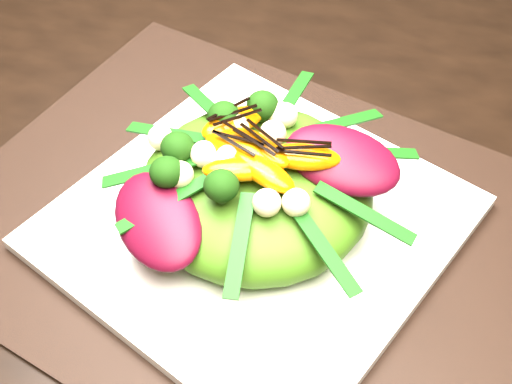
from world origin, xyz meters
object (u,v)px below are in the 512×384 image
(plate_base, at_px, (256,222))
(orange_segment, at_px, (246,122))
(dining_table, at_px, (123,151))
(placemat, at_px, (256,228))
(lettuce_mound, at_px, (256,188))
(salad_bowl, at_px, (256,211))

(plate_base, height_order, orange_segment, orange_segment)
(dining_table, bearing_deg, plate_base, -24.86)
(placemat, relative_size, plate_base, 1.73)
(lettuce_mound, bearing_deg, dining_table, 155.14)
(placemat, height_order, salad_bowl, salad_bowl)
(salad_bowl, distance_m, orange_segment, 0.07)
(placemat, relative_size, orange_segment, 8.92)
(plate_base, bearing_deg, salad_bowl, 90.00)
(lettuce_mound, bearing_deg, placemat, 90.00)
(placemat, relative_size, lettuce_mound, 2.73)
(dining_table, xyz_separation_m, plate_base, (0.16, -0.07, 0.03))
(placemat, xyz_separation_m, plate_base, (0.00, -0.00, 0.01))
(salad_bowl, xyz_separation_m, lettuce_mound, (0.00, 0.00, 0.03))
(dining_table, bearing_deg, lettuce_mound, -24.86)
(placemat, bearing_deg, plate_base, -90.00)
(plate_base, xyz_separation_m, salad_bowl, (0.00, 0.00, 0.01))
(lettuce_mound, bearing_deg, plate_base, -90.00)
(orange_segment, bearing_deg, placemat, -62.05)
(dining_table, xyz_separation_m, placemat, (0.16, -0.07, 0.02))
(plate_base, relative_size, lettuce_mound, 1.58)
(lettuce_mound, xyz_separation_m, orange_segment, (-0.02, 0.03, 0.04))
(plate_base, bearing_deg, orange_segment, 117.95)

